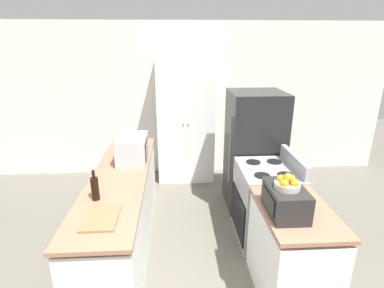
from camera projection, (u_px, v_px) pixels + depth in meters
The scene contains 11 objects.
wall_back at pixel (187, 101), 5.20m from camera, with size 7.00×0.06×2.60m.
counter_left at pixel (123, 212), 3.41m from camera, with size 0.60×2.54×0.90m.
counter_right at pixel (291, 254), 2.73m from camera, with size 0.60×0.91×0.90m.
pantry_cabinet at pixel (186, 119), 4.97m from camera, with size 0.92×0.56×2.10m.
stove at pixel (265, 203), 3.55m from camera, with size 0.66×0.79×1.06m.
refrigerator at pixel (254, 151), 4.19m from camera, with size 0.75×0.74×1.65m.
microwave at pixel (133, 149), 3.59m from camera, with size 0.35×0.50×0.31m.
wine_bottle at pixel (95, 188), 2.70m from camera, with size 0.07×0.07×0.29m.
toaster_oven at pixel (286, 200), 2.49m from camera, with size 0.29×0.44×0.24m.
fruit_bowl at pixel (287, 183), 2.42m from camera, with size 0.21×0.21×0.13m.
cutting_board at pixel (101, 218), 2.43m from camera, with size 0.27×0.38×0.02m.
Camera 1 is at (-0.21, -1.64, 2.27)m, focal length 28.00 mm.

